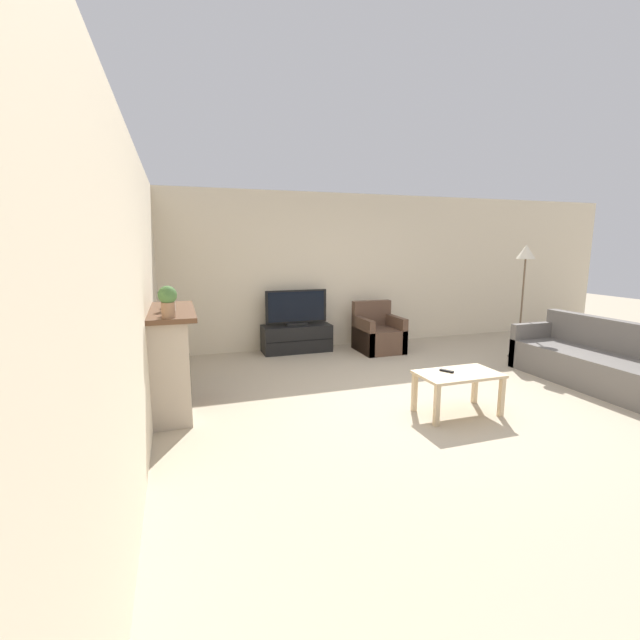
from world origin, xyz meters
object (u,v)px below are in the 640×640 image
object	(u,v)px
tv_stand	(297,338)
fireplace	(171,359)
potted_plant	(168,300)
mantel_vase_left	(168,307)
coffee_table	(458,379)
mantel_vase_centre_left	(169,300)
armchair	(378,335)
floor_lamp	(525,263)
mantel_clock	(169,301)
couch	(600,364)
tv	(296,309)
remote	(447,371)

from	to	relation	value
tv_stand	fireplace	bearing A→B (deg)	-134.39
fireplace	potted_plant	world-z (taller)	potted_plant
mantel_vase_left	coffee_table	distance (m)	3.10
mantel_vase_centre_left	armchair	world-z (taller)	mantel_vase_centre_left
floor_lamp	potted_plant	bearing A→B (deg)	-168.10
mantel_clock	tv_stand	bearing A→B (deg)	43.86
potted_plant	couch	distance (m)	5.34
tv_stand	tv	bearing A→B (deg)	-90.00
couch	mantel_vase_centre_left	bearing A→B (deg)	170.89
tv	coffee_table	distance (m)	3.35
fireplace	couch	world-z (taller)	fireplace
fireplace	mantel_clock	distance (m)	0.64
potted_plant	couch	size ratio (longest dim) A/B	0.14
fireplace	mantel_clock	size ratio (longest dim) A/B	9.20
mantel_vase_centre_left	tv	distance (m)	2.97
mantel_vase_centre_left	tv_stand	size ratio (longest dim) A/B	0.22
tv_stand	mantel_clock	bearing A→B (deg)	-136.14
armchair	floor_lamp	world-z (taller)	floor_lamp
mantel_clock	couch	xyz separation A→B (m)	(5.23, -1.08, -0.91)
mantel_vase_centre_left	fireplace	bearing A→B (deg)	99.24
mantel_vase_left	coffee_table	world-z (taller)	mantel_vase_left
tv	couch	xyz separation A→B (m)	(3.25, -2.99, -0.46)
coffee_table	remote	distance (m)	0.15
mantel_vase_centre_left	mantel_clock	size ratio (longest dim) A/B	1.70
mantel_vase_left	couch	size ratio (longest dim) A/B	0.08
tv	remote	world-z (taller)	tv
potted_plant	armchair	world-z (taller)	potted_plant
armchair	remote	size ratio (longest dim) A/B	5.64
floor_lamp	fireplace	bearing A→B (deg)	-174.29
remote	floor_lamp	world-z (taller)	floor_lamp
floor_lamp	tv	bearing A→B (deg)	155.54
remote	tv_stand	bearing A→B (deg)	72.74
mantel_vase_centre_left	potted_plant	distance (m)	0.49
fireplace	tv	xyz separation A→B (m)	(2.00, 2.04, 0.17)
fireplace	armchair	size ratio (longest dim) A/B	1.65
coffee_table	floor_lamp	distance (m)	3.16
fireplace	mantel_clock	bearing A→B (deg)	82.73
armchair	mantel_vase_left	bearing A→B (deg)	-148.11
mantel_vase_centre_left	tv	size ratio (longest dim) A/B	0.24
mantel_vase_centre_left	coffee_table	world-z (taller)	mantel_vase_centre_left
fireplace	mantel_vase_left	xyz separation A→B (m)	(0.02, -0.41, 0.64)
tv	coffee_table	size ratio (longest dim) A/B	1.21
mantel_vase_left	mantel_vase_centre_left	world-z (taller)	mantel_vase_centre_left
tv_stand	coffee_table	bearing A→B (deg)	-74.10
mantel_vase_left	coffee_table	xyz separation A→B (m)	(2.90, -0.74, -0.82)
mantel_vase_centre_left	coffee_table	xyz separation A→B (m)	(2.90, -1.05, -0.85)
mantel_vase_left	potted_plant	bearing A→B (deg)	-90.00
mantel_vase_left	armchair	bearing A→B (deg)	31.89
potted_plant	tv	distance (m)	3.34
coffee_table	mantel_vase_centre_left	bearing A→B (deg)	160.03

